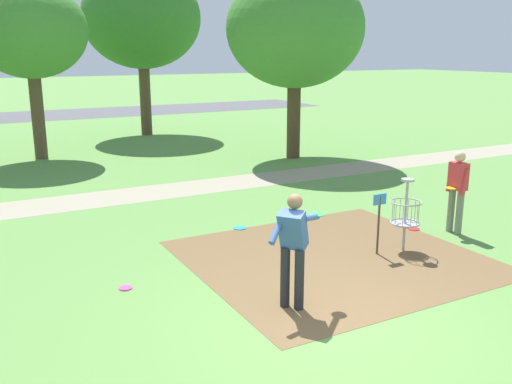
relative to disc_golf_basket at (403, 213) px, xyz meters
name	(u,v)px	position (x,y,z in m)	size (l,w,h in m)	color
ground_plane	(326,323)	(-2.90, -1.68, -0.75)	(160.00, 160.00, 0.00)	#5B8942
dirt_tee_pad	(333,258)	(-1.32, 0.31, -0.75)	(5.02, 4.68, 0.01)	brown
disc_golf_basket	(403,213)	(0.00, 0.00, 0.00)	(0.98, 0.58, 1.39)	#9E9EA3
player_foreground_watching	(457,187)	(1.74, 0.31, 0.21)	(0.40, 0.47, 1.71)	slate
player_throwing	(293,244)	(-3.05, -1.05, 0.23)	(1.13, 0.59, 1.71)	#232328
frisbee_near_basket	(240,228)	(-2.04, 2.66, -0.74)	(0.26, 0.26, 0.02)	#1E93DB
frisbee_by_tee	(414,229)	(1.17, 0.87, -0.74)	(0.25, 0.25, 0.02)	red
frisbee_mid_grass	(126,288)	(-5.03, 0.78, -0.74)	(0.21, 0.21, 0.02)	#E53D99
tree_near_left	(295,29)	(3.30, 9.03, 3.61)	(4.63, 4.63, 6.35)	#4C3823
tree_mid_left	(142,18)	(0.51, 16.90, 4.25)	(5.06, 5.06, 7.18)	brown
tree_mid_center	(30,31)	(-4.52, 13.13, 3.54)	(3.76, 3.76, 5.93)	brown
parking_lot_strip	(35,116)	(-2.90, 27.17, -0.75)	(36.00, 6.00, 0.01)	#4C4C51
gravel_path	(144,194)	(-2.90, 6.52, -0.75)	(40.00, 1.62, 0.00)	gray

